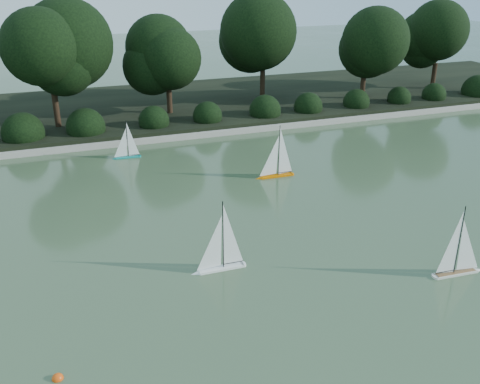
% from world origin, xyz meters
% --- Properties ---
extents(ground, '(80.00, 80.00, 0.00)m').
position_xyz_m(ground, '(0.00, 0.00, 0.00)').
color(ground, '#2E4227').
rests_on(ground, ground).
extents(pond_coping, '(40.00, 0.35, 0.18)m').
position_xyz_m(pond_coping, '(0.00, 9.00, 0.09)').
color(pond_coping, gray).
rests_on(pond_coping, ground).
extents(far_bank, '(40.00, 8.00, 0.30)m').
position_xyz_m(far_bank, '(0.00, 13.00, 0.15)').
color(far_bank, black).
rests_on(far_bank, ground).
extents(tree_line, '(26.31, 3.93, 4.39)m').
position_xyz_m(tree_line, '(1.23, 11.44, 2.64)').
color(tree_line, black).
rests_on(tree_line, ground).
extents(shrub_hedge, '(29.10, 1.10, 1.10)m').
position_xyz_m(shrub_hedge, '(0.00, 9.90, 0.45)').
color(shrub_hedge, black).
rests_on(shrub_hedge, ground).
extents(sailboat_white_a, '(1.10, 0.18, 1.50)m').
position_xyz_m(sailboat_white_a, '(-0.62, 0.62, 0.24)').
color(sailboat_white_a, white).
rests_on(sailboat_white_a, ground).
extents(sailboat_white_b, '(1.11, 0.24, 1.51)m').
position_xyz_m(sailboat_white_b, '(3.63, -1.07, 0.23)').
color(sailboat_white_b, silver).
rests_on(sailboat_white_b, ground).
extents(sailboat_orange, '(1.14, 0.20, 1.56)m').
position_xyz_m(sailboat_orange, '(2.33, 4.73, 0.24)').
color(sailboat_orange, '#D76500').
rests_on(sailboat_orange, ground).
extents(sailboat_teal, '(0.90, 0.20, 1.22)m').
position_xyz_m(sailboat_teal, '(-1.26, 7.71, 0.19)').
color(sailboat_teal, '#0D867E').
rests_on(sailboat_teal, ground).
extents(race_buoy, '(0.16, 0.16, 0.16)m').
position_xyz_m(race_buoy, '(-3.62, -1.39, 0.00)').
color(race_buoy, '#E74B0C').
rests_on(race_buoy, ground).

